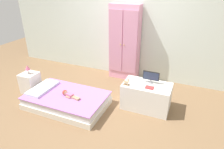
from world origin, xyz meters
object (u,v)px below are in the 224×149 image
(tv_stand, at_px, (146,96))
(book_red, at_px, (149,88))
(nightstand, at_px, (30,83))
(rocking_horse_toy, at_px, (127,82))
(tv_monitor, at_px, (151,76))
(table_lamp, at_px, (27,68))
(doll, at_px, (68,94))
(bed, at_px, (67,100))
(wardrobe, at_px, (125,43))

(tv_stand, xyz_separation_m, book_red, (0.06, -0.11, 0.25))
(nightstand, relative_size, rocking_horse_toy, 3.22)
(nightstand, relative_size, tv_monitor, 1.46)
(rocking_horse_toy, bearing_deg, book_red, 7.12)
(table_lamp, xyz_separation_m, tv_monitor, (2.39, 0.46, 0.06))
(table_lamp, bearing_deg, tv_monitor, 10.95)
(tv_stand, distance_m, rocking_horse_toy, 0.47)
(doll, height_order, tv_stand, tv_stand)
(bed, distance_m, tv_stand, 1.47)
(rocking_horse_toy, distance_m, book_red, 0.40)
(wardrobe, distance_m, book_red, 1.50)
(tv_monitor, bearing_deg, wardrobe, 131.24)
(tv_stand, distance_m, tv_monitor, 0.38)
(table_lamp, distance_m, tv_stand, 2.41)
(table_lamp, height_order, rocking_horse_toy, rocking_horse_toy)
(table_lamp, bearing_deg, nightstand, -178.21)
(table_lamp, height_order, book_red, table_lamp)
(tv_monitor, bearing_deg, rocking_horse_toy, -146.21)
(wardrobe, bearing_deg, book_red, -52.97)
(wardrobe, bearing_deg, doll, -107.47)
(nightstand, bearing_deg, tv_monitor, 10.95)
(table_lamp, bearing_deg, rocking_horse_toy, 6.20)
(book_red, bearing_deg, rocking_horse_toy, -172.88)
(wardrobe, relative_size, tv_stand, 2.01)
(nightstand, height_order, tv_monitor, tv_monitor)
(table_lamp, height_order, tv_monitor, tv_monitor)
(book_red, bearing_deg, nightstand, -173.65)
(table_lamp, bearing_deg, doll, -9.00)
(rocking_horse_toy, height_order, book_red, rocking_horse_toy)
(doll, bearing_deg, rocking_horse_toy, 21.38)
(wardrobe, bearing_deg, tv_monitor, -48.76)
(doll, height_order, tv_monitor, tv_monitor)
(tv_monitor, xyz_separation_m, rocking_horse_toy, (-0.36, -0.24, -0.06))
(doll, relative_size, table_lamp, 2.21)
(tv_monitor, bearing_deg, tv_stand, -112.99)
(doll, height_order, book_red, book_red)
(bed, xyz_separation_m, tv_monitor, (1.40, 0.61, 0.49))
(doll, xyz_separation_m, nightstand, (-1.04, 0.17, -0.06))
(wardrobe, bearing_deg, table_lamp, -137.25)
(doll, bearing_deg, tv_stand, 22.54)
(nightstand, bearing_deg, bed, -8.28)
(wardrobe, xyz_separation_m, tv_monitor, (0.85, -0.97, -0.24))
(book_red, bearing_deg, tv_monitor, 98.20)
(tv_monitor, distance_m, rocking_horse_toy, 0.44)
(nightstand, relative_size, tv_stand, 0.50)
(book_red, bearing_deg, tv_stand, 119.90)
(tv_monitor, distance_m, book_red, 0.23)
(wardrobe, distance_m, tv_stand, 1.46)
(wardrobe, bearing_deg, rocking_horse_toy, -68.12)
(doll, height_order, rocking_horse_toy, rocking_horse_toy)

